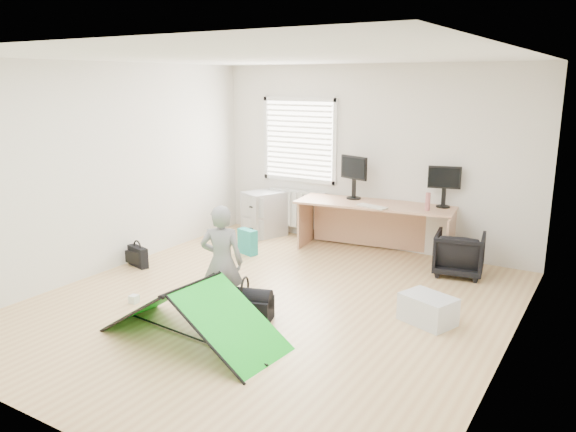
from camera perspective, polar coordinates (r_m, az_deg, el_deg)
The scene contains 18 objects.
ground at distance 6.42m, azimuth -1.88°, elevation -8.99°, with size 5.50×5.50×0.00m, color tan.
back_wall at distance 8.44m, azimuth 8.37°, elevation 5.88°, with size 5.00×0.02×2.70m, color silver.
window at distance 8.91m, azimuth 1.15°, elevation 7.72°, with size 1.20×0.06×1.20m, color silver.
radiator at distance 9.06m, azimuth 0.99°, elevation 0.76°, with size 1.00×0.12×0.60m, color silver.
desk at distance 8.16m, azimuth 8.70°, elevation -1.35°, with size 2.24×0.71×0.76m, color tan.
filing_cabinet at distance 9.08m, azimuth -2.42°, elevation 0.22°, with size 0.47×0.62×0.72m, color #A1A3A7.
monitor_left at distance 8.30m, azimuth 6.72°, elevation 3.33°, with size 0.49×0.11×0.47m, color black.
monitor_right at distance 7.98m, azimuth 15.56°, elevation 2.34°, with size 0.44×0.10×0.42m, color black.
keyboard at distance 7.82m, azimuth 8.54°, elevation 0.96°, with size 0.44×0.15×0.02m, color beige.
thermos at distance 7.76m, azimuth 14.01°, elevation 1.43°, with size 0.07×0.07×0.24m, color #AE6162.
office_chair at distance 7.61m, azimuth 17.00°, elevation -3.68°, with size 0.60×0.62×0.56m, color black.
person at distance 5.93m, azimuth -6.72°, elevation -4.69°, with size 0.45×0.29×1.23m, color gray.
kite at distance 5.58m, azimuth -9.69°, elevation -9.59°, with size 1.85×0.81×0.57m, color #13D024, non-canonical shape.
storage_crate at distance 6.10m, azimuth 14.03°, elevation -9.18°, with size 0.53×0.37×0.30m, color silver.
tote_bag at distance 8.18m, azimuth -4.13°, elevation -2.62°, with size 0.31×0.13×0.37m, color teal.
laptop_bag at distance 7.90m, azimuth -14.99°, elevation -4.00°, with size 0.37×0.11×0.28m, color black.
white_box at distance 6.68m, azimuth -15.37°, elevation -8.14°, with size 0.09×0.09×0.09m, color silver.
duffel_bag at distance 6.03m, azimuth -4.37°, elevation -9.33°, with size 0.57×0.29×0.25m, color black.
Camera 1 is at (3.26, -4.95, 2.48)m, focal length 35.00 mm.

